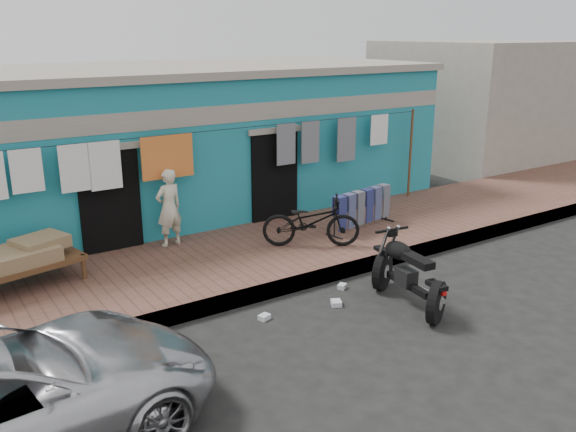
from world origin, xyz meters
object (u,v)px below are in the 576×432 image
object	(u,v)px
seated_person	(169,208)
bicycle	(311,216)
jeans_rack	(362,209)
charpoy	(17,267)
motorcycle	(408,272)

from	to	relation	value
seated_person	bicycle	distance (m)	2.63
bicycle	jeans_rack	distance (m)	1.51
seated_person	jeans_rack	world-z (taller)	seated_person
seated_person	charpoy	world-z (taller)	seated_person
seated_person	motorcycle	size ratio (longest dim) A/B	0.82
motorcycle	jeans_rack	bearing A→B (deg)	70.54
jeans_rack	charpoy	bearing A→B (deg)	174.40
seated_person	motorcycle	xyz separation A→B (m)	(2.23, -3.97, -0.42)
bicycle	charpoy	distance (m)	5.04
seated_person	motorcycle	world-z (taller)	seated_person
seated_person	motorcycle	distance (m)	4.57
seated_person	charpoy	distance (m)	2.86
bicycle	motorcycle	world-z (taller)	bicycle
motorcycle	charpoy	size ratio (longest dim) A/B	0.80
charpoy	bicycle	bearing A→B (deg)	-10.50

